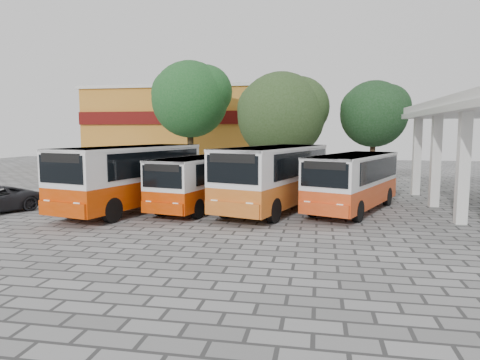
% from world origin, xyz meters
% --- Properties ---
extents(ground, '(90.00, 90.00, 0.00)m').
position_xyz_m(ground, '(0.00, 0.00, 0.00)').
color(ground, slate).
rests_on(ground, ground).
extents(shophouse_block, '(20.40, 10.40, 8.30)m').
position_xyz_m(shophouse_block, '(-11.00, 25.99, 4.16)').
color(shophouse_block, '#C67D24').
rests_on(shophouse_block, ground).
extents(bus_far_left, '(4.73, 9.24, 3.16)m').
position_xyz_m(bus_far_left, '(-7.18, 2.35, 1.83)').
color(bus_far_left, '#C83700').
rests_on(bus_far_left, ground).
extents(bus_centre_left, '(3.73, 7.66, 2.63)m').
position_xyz_m(bus_centre_left, '(-3.84, 3.32, 1.52)').
color(bus_centre_left, '#C93500').
rests_on(bus_centre_left, ground).
extents(bus_centre_right, '(5.11, 9.27, 3.15)m').
position_xyz_m(bus_centre_right, '(-0.22, 3.56, 1.82)').
color(bus_centre_right, '#CA621C').
rests_on(bus_centre_right, ground).
extents(bus_far_right, '(5.08, 8.26, 2.78)m').
position_xyz_m(bus_far_right, '(3.61, 4.07, 1.61)').
color(bus_far_right, '#D84313').
rests_on(bus_far_right, ground).
extents(tree_left, '(6.37, 6.07, 9.49)m').
position_xyz_m(tree_left, '(-8.19, 15.85, 6.65)').
color(tree_left, '#2E2313').
rests_on(tree_left, ground).
extents(tree_middle, '(6.56, 6.25, 8.15)m').
position_xyz_m(tree_middle, '(-0.75, 13.67, 5.23)').
color(tree_middle, black).
rests_on(tree_middle, ground).
extents(tree_right, '(5.05, 4.81, 7.58)m').
position_xyz_m(tree_right, '(5.83, 15.24, 5.33)').
color(tree_right, '#412D1D').
rests_on(tree_right, ground).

